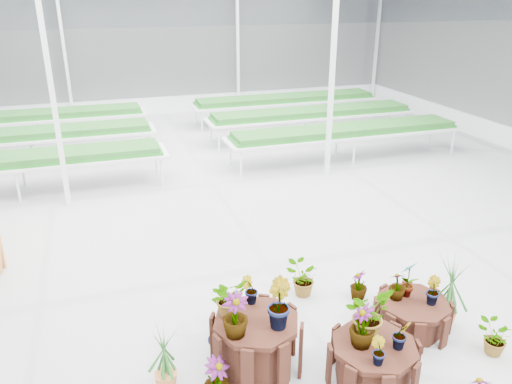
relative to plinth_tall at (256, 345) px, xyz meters
name	(u,v)px	position (x,y,z in m)	size (l,w,h in m)	color
ground_plane	(264,276)	(0.76, 1.96, -0.36)	(24.00, 24.00, 0.00)	gray
greenhouse_shell	(265,139)	(0.76, 1.96, 1.89)	(18.00, 24.00, 4.50)	white
steel_frame	(265,139)	(0.76, 1.96, 1.89)	(18.00, 24.00, 4.50)	silver
nursery_benches	(182,135)	(0.76, 9.16, 0.06)	(16.00, 7.00, 0.84)	silver
plinth_tall	(256,345)	(0.00, 0.00, 0.00)	(1.04, 1.04, 0.71)	#35170F
plinth_mid	(373,363)	(1.20, -0.60, -0.09)	(1.01, 1.01, 0.53)	#35170F
plinth_low	(412,315)	(2.20, 0.10, -0.14)	(0.97, 0.97, 0.44)	#35170F
nursery_plants	(317,319)	(0.80, 0.05, 0.16)	(4.40, 3.19, 1.29)	#225820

